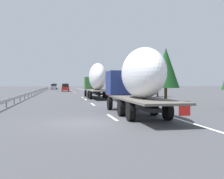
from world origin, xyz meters
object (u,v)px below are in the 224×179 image
(car_silver_hatch, at_px, (54,87))
(car_black_suv, at_px, (66,87))
(truck_trailing, at_px, (137,79))
(truck_lead, at_px, (96,79))
(road_sign, at_px, (98,83))
(car_white_van, at_px, (55,86))
(car_red_compact, at_px, (65,88))

(car_silver_hatch, relative_size, car_black_suv, 0.91)
(truck_trailing, bearing_deg, car_black_suv, 2.84)
(truck_lead, bearing_deg, car_black_suv, 4.08)
(car_black_suv, bearing_deg, car_silver_hatch, 25.43)
(car_silver_hatch, bearing_deg, truck_lead, -172.51)
(car_black_suv, height_order, road_sign, road_sign)
(truck_lead, relative_size, car_silver_hatch, 3.44)
(truck_lead, bearing_deg, car_silver_hatch, 7.49)
(truck_trailing, distance_m, car_white_van, 85.10)
(car_white_van, relative_size, road_sign, 1.38)
(car_white_van, bearing_deg, car_black_suv, -166.99)
(truck_lead, height_order, car_black_suv, truck_lead)
(truck_lead, distance_m, car_white_van, 64.35)
(car_silver_hatch, bearing_deg, car_black_suv, -154.57)
(truck_trailing, relative_size, car_red_compact, 2.78)
(car_red_compact, bearing_deg, road_sign, -147.57)
(car_silver_hatch, height_order, car_black_suv, car_black_suv)
(car_white_van, bearing_deg, truck_lead, -173.58)
(truck_lead, relative_size, truck_trailing, 1.17)
(truck_trailing, bearing_deg, car_white_van, 4.85)
(truck_trailing, distance_m, road_sign, 41.75)
(truck_lead, distance_m, car_silver_hatch, 56.28)
(car_red_compact, height_order, car_black_suv, car_black_suv)
(truck_lead, height_order, car_silver_hatch, truck_lead)
(car_red_compact, relative_size, car_white_van, 1.07)
(car_red_compact, xyz_separation_m, road_sign, (-10.93, -6.95, 1.06))
(car_white_van, bearing_deg, car_silver_hatch, 178.99)
(car_silver_hatch, xyz_separation_m, car_black_suv, (-8.29, -3.94, 0.05))
(car_red_compact, bearing_deg, truck_trailing, -175.82)
(truck_trailing, height_order, car_silver_hatch, truck_trailing)
(car_white_van, bearing_deg, road_sign, -166.59)
(car_silver_hatch, relative_size, road_sign, 1.39)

